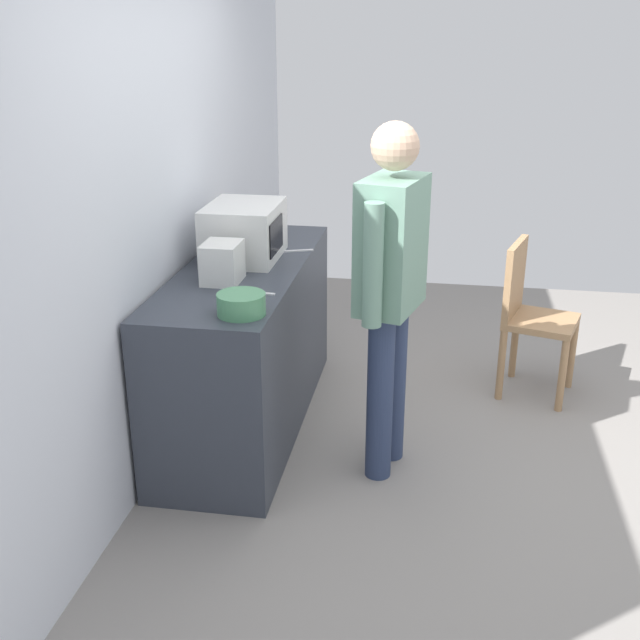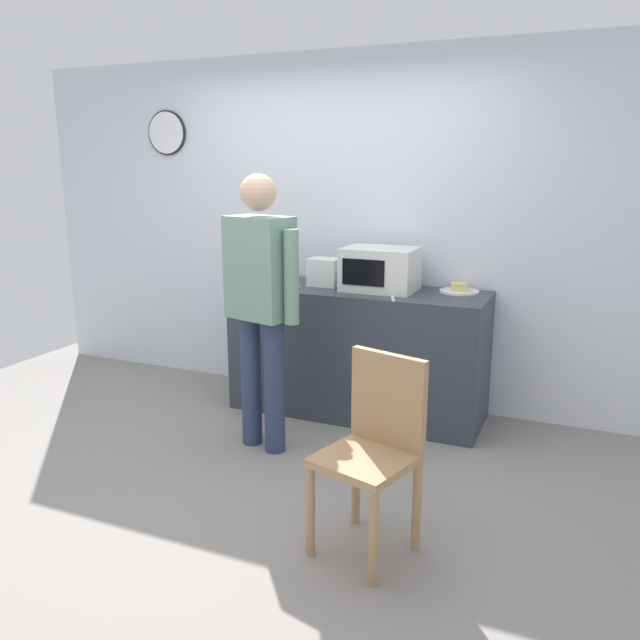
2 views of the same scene
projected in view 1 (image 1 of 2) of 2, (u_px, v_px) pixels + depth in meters
ground_plane at (464, 466)px, 3.98m from camera, size 6.00×6.00×0.00m
back_wall at (149, 207)px, 3.75m from camera, size 5.40×0.13×2.60m
kitchen_counter at (247, 346)px, 4.27m from camera, size 1.82×0.62×0.93m
microwave at (244, 231)px, 4.19m from camera, size 0.50×0.39×0.30m
sandwich_plate at (246, 230)px, 4.75m from camera, size 0.27×0.27×0.07m
salad_bowl at (241, 304)px, 3.40m from camera, size 0.22×0.22×0.10m
toaster at (222, 263)px, 3.82m from camera, size 0.22×0.18×0.20m
fork_utensil at (258, 293)px, 3.68m from camera, size 0.04×0.17×0.01m
spoon_utensil at (299, 251)px, 4.37m from camera, size 0.08×0.17×0.01m
person_standing at (391, 277)px, 3.62m from camera, size 0.57×0.33×1.74m
wooden_chair at (529, 311)px, 4.61m from camera, size 0.50×0.50×0.94m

